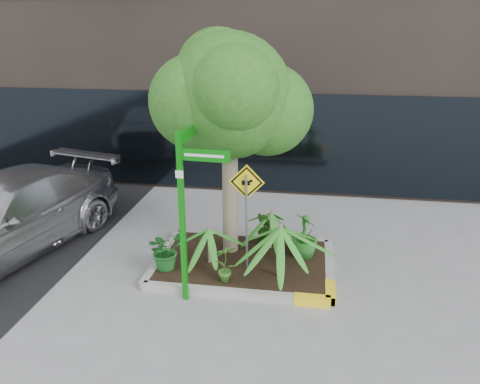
# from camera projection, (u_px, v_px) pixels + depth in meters

# --- Properties ---
(ground) EXTENTS (80.00, 80.00, 0.00)m
(ground) POSITION_uv_depth(u_px,v_px,m) (231.00, 273.00, 8.66)
(ground) COLOR gray
(ground) RESTS_ON ground
(planter) EXTENTS (3.35, 2.36, 0.15)m
(planter) POSITION_uv_depth(u_px,v_px,m) (245.00, 262.00, 8.84)
(planter) COLOR #9E9E99
(planter) RESTS_ON ground
(tree) EXTENTS (2.88, 2.55, 4.32)m
(tree) POSITION_uv_depth(u_px,v_px,m) (230.00, 96.00, 8.26)
(tree) COLOR gray
(tree) RESTS_ON ground
(palm_front) EXTENTS (1.13, 1.13, 1.26)m
(palm_front) POSITION_uv_depth(u_px,v_px,m) (281.00, 228.00, 7.95)
(palm_front) COLOR gray
(palm_front) RESTS_ON ground
(palm_left) EXTENTS (0.81, 0.81, 0.89)m
(palm_left) POSITION_uv_depth(u_px,v_px,m) (209.00, 229.00, 8.54)
(palm_left) COLOR gray
(palm_left) RESTS_ON ground
(palm_back) EXTENTS (0.87, 0.87, 0.97)m
(palm_back) POSITION_uv_depth(u_px,v_px,m) (271.00, 213.00, 9.11)
(palm_back) COLOR gray
(palm_back) RESTS_ON ground
(parked_car) EXTENTS (3.38, 5.65, 1.53)m
(parked_car) POSITION_uv_depth(u_px,v_px,m) (4.00, 217.00, 9.21)
(parked_car) COLOR #A5A5A9
(parked_car) RESTS_ON ground
(shrub_a) EXTENTS (0.92, 0.92, 0.73)m
(shrub_a) POSITION_uv_depth(u_px,v_px,m) (165.00, 250.00, 8.43)
(shrub_a) COLOR #1A5D20
(shrub_a) RESTS_ON planter
(shrub_b) EXTENTS (0.69, 0.69, 0.89)m
(shrub_b) POSITION_uv_depth(u_px,v_px,m) (305.00, 235.00, 8.82)
(shrub_b) COLOR #21671E
(shrub_b) RESTS_ON planter
(shrub_c) EXTENTS (0.53, 0.53, 0.73)m
(shrub_c) POSITION_uv_depth(u_px,v_px,m) (225.00, 263.00, 7.98)
(shrub_c) COLOR #336820
(shrub_c) RESTS_ON planter
(shrub_d) EXTENTS (0.52, 0.52, 0.73)m
(shrub_d) POSITION_uv_depth(u_px,v_px,m) (266.00, 229.00, 9.30)
(shrub_d) COLOR #265719
(shrub_d) RESTS_ON planter
(street_sign_post) EXTENTS (0.85, 0.85, 2.88)m
(street_sign_post) POSITION_uv_depth(u_px,v_px,m) (186.00, 199.00, 7.30)
(street_sign_post) COLOR #0B7B0E
(street_sign_post) RESTS_ON ground
(cattle_sign) EXTENTS (0.62, 0.22, 2.00)m
(cattle_sign) POSITION_uv_depth(u_px,v_px,m) (247.00, 201.00, 8.00)
(cattle_sign) COLOR slate
(cattle_sign) RESTS_ON ground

